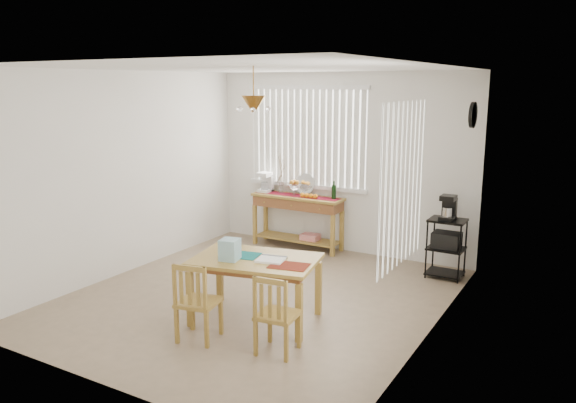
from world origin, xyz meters
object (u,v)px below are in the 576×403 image
Objects in this scene: cart_items at (449,208)px; chair_right at (276,315)px; chair_left at (197,302)px; sideboard at (298,209)px; dining_table at (256,265)px; wire_cart at (446,243)px.

cart_items reaches higher than chair_right.
chair_left is (-1.59, -3.02, -0.52)m from cart_items.
cart_items reaches higher than sideboard.
sideboard is 3.32m from chair_left.
dining_table is (-1.36, -2.34, -0.31)m from cart_items.
wire_cart reaches higher than dining_table.
cart_items is 3.03m from chair_right.
wire_cart is 0.45m from cart_items.
cart_items is at bearing -5.57° from sideboard.
cart_items is (2.28, -0.22, 0.31)m from sideboard.
chair_left is at bearing -117.82° from wire_cart.
cart_items is at bearing 59.76° from dining_table.
dining_table is (-1.36, -2.33, 0.14)m from wire_cart.
sideboard is 1.78× the size of chair_left.
sideboard reaches higher than wire_cart.
chair_right is at bearing -105.48° from wire_cart.
dining_table is (0.92, -2.56, 0.00)m from sideboard.
dining_table is at bearing 71.60° from chair_left.
dining_table is 0.75m from chair_left.
wire_cart is at bearing -5.77° from sideboard.
wire_cart is 3.41m from chair_left.
chair_left is (-1.59, -3.01, -0.07)m from wire_cart.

